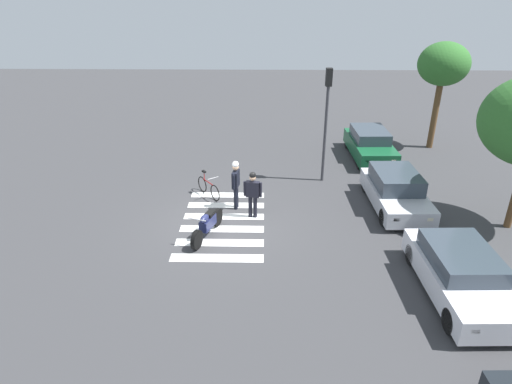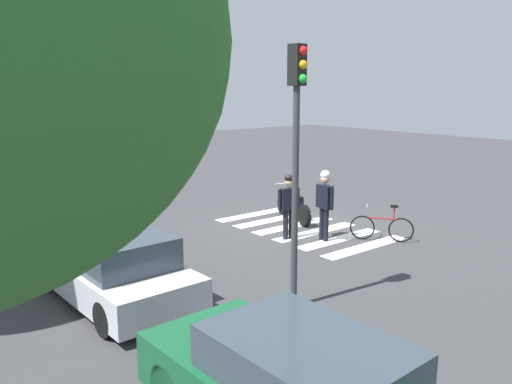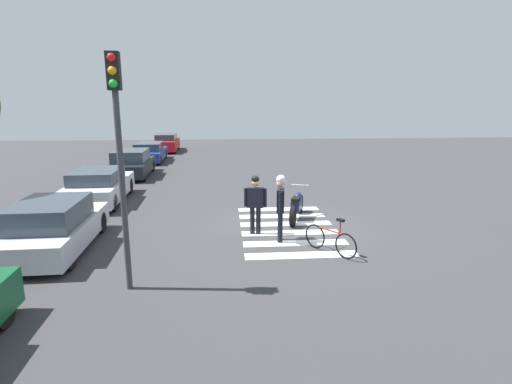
{
  "view_description": "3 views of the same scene",
  "coord_description": "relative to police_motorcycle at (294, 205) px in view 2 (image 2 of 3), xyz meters",
  "views": [
    {
      "loc": [
        13.84,
        1.43,
        7.82
      ],
      "look_at": [
        -0.06,
        1.18,
        1.19
      ],
      "focal_mm": 31.25,
      "sensor_mm": 36.0,
      "label": 1
    },
    {
      "loc": [
        -10.49,
        10.24,
        4.04
      ],
      "look_at": [
        0.82,
        1.15,
        1.1
      ],
      "focal_mm": 36.63,
      "sensor_mm": 36.0,
      "label": 2
    },
    {
      "loc": [
        -11.74,
        1.91,
        3.85
      ],
      "look_at": [
        -0.08,
        1.0,
        1.19
      ],
      "focal_mm": 28.05,
      "sensor_mm": 36.0,
      "label": 3
    }
  ],
  "objects": [
    {
      "name": "ground_plane",
      "position": [
        -0.94,
        0.43,
        -0.46
      ],
      "size": [
        60.0,
        60.0,
        0.0
      ],
      "primitive_type": "plane",
      "color": "#38383A"
    },
    {
      "name": "police_motorcycle",
      "position": [
        0.0,
        0.0,
        0.0
      ],
      "size": [
        2.16,
        0.95,
        1.04
      ],
      "color": "black",
      "rests_on": "ground_plane"
    },
    {
      "name": "leaning_bicycle",
      "position": [
        -3.1,
        -0.32,
        -0.09
      ],
      "size": [
        1.36,
        1.02,
        0.99
      ],
      "color": "black",
      "rests_on": "ground_plane"
    },
    {
      "name": "officer_on_foot",
      "position": [
        -1.4,
        1.48,
        0.56
      ],
      "size": [
        0.28,
        0.66,
        1.77
      ],
      "color": "black",
      "rests_on": "ground_plane"
    },
    {
      "name": "officer_by_motorcycle",
      "position": [
        -2.1,
        0.84,
        0.66
      ],
      "size": [
        0.7,
        0.28,
        1.9
      ],
      "color": "black",
      "rests_on": "ground_plane"
    },
    {
      "name": "crosswalk_stripes",
      "position": [
        -0.94,
        0.43,
        -0.46
      ],
      "size": [
        4.95,
        2.92,
        0.01
      ],
      "color": "silver",
      "rests_on": "ground_plane"
    },
    {
      "name": "car_silver_sedan",
      "position": [
        -2.35,
        6.85,
        0.18
      ],
      "size": [
        4.13,
        1.89,
        1.36
      ],
      "color": "black",
      "rests_on": "ground_plane"
    },
    {
      "name": "car_white_van",
      "position": [
        2.87,
        7.24,
        0.18
      ],
      "size": [
        4.3,
        1.97,
        1.31
      ],
      "color": "black",
      "rests_on": "ground_plane"
    },
    {
      "name": "traffic_light_pole",
      "position": [
        -4.76,
        4.39,
        2.69
      ],
      "size": [
        0.34,
        0.25,
        4.75
      ],
      "color": "#38383D",
      "rests_on": "ground_plane"
    }
  ]
}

